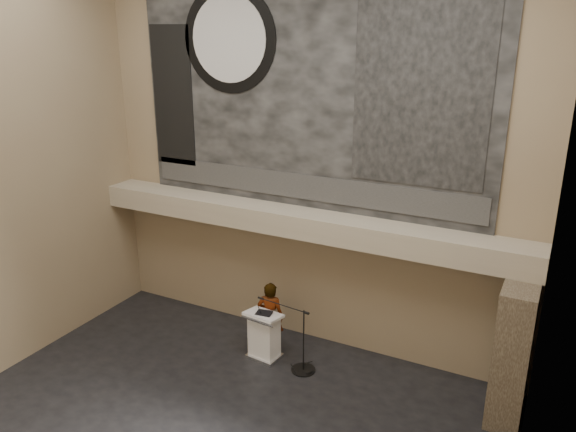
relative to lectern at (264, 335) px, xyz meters
The scene contains 17 objects.
wall_back 3.94m from the lectern, 76.57° to the left, with size 10.00×0.02×8.50m, color #897357.
wall_right 7.01m from the lectern, 26.72° to the right, with size 0.02×8.00×8.50m, color #897357.
soffit 2.59m from the lectern, 71.11° to the left, with size 10.00×0.80×0.50m, color tan.
sprinkler_left 2.63m from the lectern, 145.75° to the left, with size 0.04×0.04×0.06m, color #B2893D.
sprinkler_right 3.19m from the lectern, 21.52° to the left, with size 0.04×0.04×0.06m, color #B2893D.
banner 5.32m from the lectern, 76.27° to the left, with size 8.00×0.05×5.00m, color black.
banner_text_strip 3.36m from the lectern, 75.85° to the left, with size 7.76×0.02×0.55m, color #303030.
banner_clock_rim 6.45m from the lectern, 139.80° to the left, with size 2.30×2.30×0.02m, color black.
banner_clock_face 6.44m from the lectern, 140.25° to the left, with size 1.84×1.84×0.02m, color silver.
banner_building_print 6.04m from the lectern, 24.78° to the left, with size 2.60×0.02×3.60m, color black.
banner_brick_print 5.88m from the lectern, 157.87° to the left, with size 1.10×0.02×3.20m, color black.
stone_pier 5.05m from the lectern, ahead, with size 0.60×1.40×2.70m, color #423629.
lectern is the anchor object (origin of this frame).
binder 0.57m from the lectern, 55.95° to the right, with size 0.33×0.27×0.04m, color black.
papers 0.55m from the lectern, 157.50° to the right, with size 0.19×0.26×0.01m, color white.
speaker_person 0.45m from the lectern, 95.57° to the left, with size 0.60×0.40×1.66m, color silver.
mic_stand 1.00m from the lectern, ahead, with size 1.42×0.52×1.43m.
Camera 1 is at (5.08, -6.64, 6.94)m, focal length 35.00 mm.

